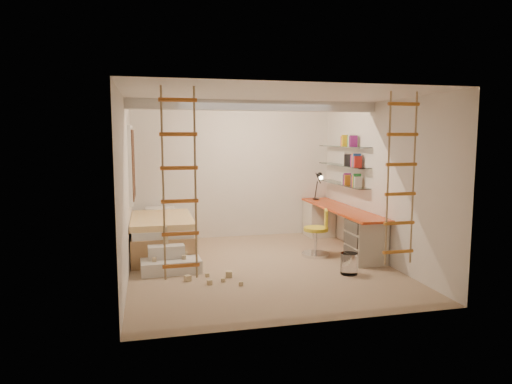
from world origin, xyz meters
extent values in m
plane|color=tan|center=(0.00, 0.00, 0.00)|extent=(4.50, 4.50, 0.00)
cube|color=white|center=(0.00, 0.30, 2.52)|extent=(4.00, 0.18, 0.16)
cube|color=white|center=(-1.97, 1.50, 1.55)|extent=(0.06, 1.15, 1.35)
cube|color=#4C2D1E|center=(-1.93, 1.50, 1.55)|extent=(0.02, 1.00, 1.20)
cylinder|color=white|center=(1.19, -0.68, 0.16)|extent=(0.25, 0.25, 0.32)
cube|color=#D34518|center=(1.72, 0.83, 0.73)|extent=(0.55, 2.80, 0.04)
cube|color=beige|center=(1.72, 1.93, 0.35)|extent=(0.52, 0.55, 0.71)
cube|color=beige|center=(1.72, -0.17, 0.35)|extent=(0.52, 0.55, 0.71)
cube|color=#4C4742|center=(1.45, -0.17, 0.61)|extent=(0.02, 0.50, 0.18)
cube|color=#4C4742|center=(1.45, -0.17, 0.39)|extent=(0.02, 0.50, 0.18)
cube|color=#4C4742|center=(1.45, -0.17, 0.17)|extent=(0.02, 0.50, 0.18)
cube|color=white|center=(1.87, 1.13, 1.15)|extent=(0.25, 1.80, 0.01)
cube|color=white|center=(1.87, 1.13, 1.50)|extent=(0.25, 1.80, 0.01)
cube|color=white|center=(1.87, 1.13, 1.85)|extent=(0.25, 1.80, 0.01)
cube|color=#AD7F51|center=(-1.48, 1.23, 0.23)|extent=(1.00, 2.00, 0.45)
cube|color=white|center=(-1.48, 1.23, 0.51)|extent=(0.95, 1.95, 0.12)
cube|color=#FFB035|center=(-1.48, 1.08, 0.62)|extent=(1.02, 1.60, 0.10)
cube|color=white|center=(-1.48, 2.03, 0.63)|extent=(0.55, 0.35, 0.12)
cylinder|color=black|center=(1.67, 1.98, 0.76)|extent=(0.14, 0.14, 0.02)
cylinder|color=black|center=(1.67, 1.98, 0.95)|extent=(0.02, 0.15, 0.36)
cylinder|color=black|center=(1.67, 1.88, 1.20)|extent=(0.02, 0.27, 0.20)
cone|color=black|center=(1.67, 1.76, 1.25)|extent=(0.12, 0.14, 0.15)
cylinder|color=#FFEABF|center=(1.67, 1.72, 1.22)|extent=(0.08, 0.04, 0.08)
cylinder|color=gold|center=(1.08, 0.42, 0.47)|extent=(0.53, 0.53, 0.06)
cube|color=gold|center=(1.24, 0.37, 0.65)|extent=(0.14, 0.31, 0.30)
cylinder|color=silver|center=(1.08, 0.42, 0.26)|extent=(0.06, 0.06, 0.42)
cylinder|color=silver|center=(1.08, 0.42, 0.02)|extent=(0.60, 0.60, 0.05)
cube|color=silver|center=(-1.39, 0.14, 0.10)|extent=(0.92, 0.73, 0.20)
cube|color=silver|center=(-1.45, 0.23, 0.30)|extent=(0.56, 0.47, 0.20)
cube|color=#CCB284|center=(-1.45, 0.23, 0.43)|extent=(0.08, 0.08, 0.08)
cube|color=#CCB284|center=(-1.45, 0.23, 0.51)|extent=(0.07, 0.07, 0.07)
cube|color=#CCB284|center=(-1.45, 0.23, 0.60)|extent=(0.06, 0.06, 0.12)
cube|color=#CCB284|center=(-1.19, -0.01, 0.23)|extent=(0.06, 0.06, 0.06)
cube|color=#CCB284|center=(-1.15, 0.26, 0.23)|extent=(0.06, 0.06, 0.06)
cube|color=#CCB284|center=(-1.63, -0.04, 0.23)|extent=(0.06, 0.06, 0.06)
cube|color=#CCB284|center=(-1.18, -0.46, 0.04)|extent=(0.07, 0.07, 0.07)
cube|color=#CCB284|center=(-0.69, -0.61, 0.04)|extent=(0.07, 0.07, 0.07)
cube|color=#CCB284|center=(-0.48, -0.82, 0.04)|extent=(0.07, 0.07, 0.07)
cube|color=#CCB284|center=(-0.88, -0.33, 0.04)|extent=(0.07, 0.07, 0.07)
cube|color=#CCB284|center=(-0.90, -0.68, 0.04)|extent=(0.07, 0.07, 0.07)
cube|color=#CCB284|center=(-0.58, -0.42, 0.04)|extent=(0.07, 0.07, 0.07)
cube|color=white|center=(1.87, 1.13, 1.27)|extent=(0.14, 0.64, 0.22)
cube|color=#1E722D|center=(1.87, 1.13, 1.62)|extent=(0.14, 0.46, 0.22)
cube|color=yellow|center=(1.87, 1.13, 1.97)|extent=(0.14, 0.46, 0.22)
camera|label=1|loc=(-1.68, -6.78, 2.04)|focal=32.00mm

